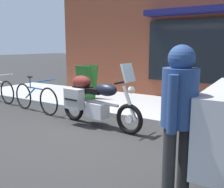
{
  "coord_description": "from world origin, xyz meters",
  "views": [
    {
      "loc": [
        2.99,
        -3.87,
        1.71
      ],
      "look_at": [
        0.1,
        0.71,
        0.7
      ],
      "focal_mm": 41.66,
      "sensor_mm": 36.0,
      "label": 1
    }
  ],
  "objects": [
    {
      "name": "sandwich_board_sign",
      "position": [
        -1.8,
        2.3,
        0.63
      ],
      "size": [
        0.55,
        0.43,
        1.01
      ],
      "color": "#1E511E",
      "rests_on": "sidewalk_curb"
    },
    {
      "name": "touring_motorcycle",
      "position": [
        -0.24,
        0.49,
        0.6
      ],
      "size": [
        2.17,
        0.62,
        1.38
      ],
      "color": "black",
      "rests_on": "ground_plane"
    },
    {
      "name": "ground_plane",
      "position": [
        0.0,
        0.0,
        0.0
      ],
      "size": [
        80.0,
        80.0,
        0.0
      ],
      "primitive_type": "plane",
      "color": "#292929"
    },
    {
      "name": "pedestrian_walking",
      "position": [
        2.17,
        -1.23,
        1.08
      ],
      "size": [
        0.39,
        0.56,
        1.72
      ],
      "color": "#2A2A2A",
      "rests_on": "ground_plane"
    },
    {
      "name": "parked_bicycle",
      "position": [
        -2.23,
        0.66,
        0.38
      ],
      "size": [
        1.79,
        0.48,
        0.94
      ],
      "color": "black",
      "rests_on": "ground_plane"
    }
  ]
}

